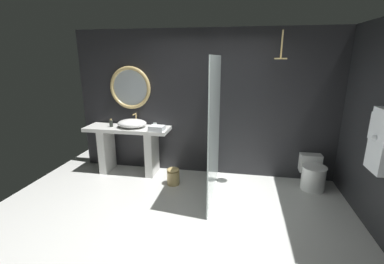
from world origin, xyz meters
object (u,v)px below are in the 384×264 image
object	(u,v)px
hanging_bathrobe	(382,139)
soap_dispenser	(111,123)
vessel_sink	(132,123)
toilet	(312,174)
folded_hand_towel	(157,128)
tumbler_cup	(155,126)
rain_shower_head	(281,55)
round_wall_mirror	(130,88)
waste_bin	(173,176)

from	to	relation	value
hanging_bathrobe	soap_dispenser	bearing A→B (deg)	162.83
vessel_sink	toilet	distance (m)	3.24
hanging_bathrobe	folded_hand_towel	world-z (taller)	hanging_bathrobe
tumbler_cup	soap_dispenser	xyz separation A→B (m)	(-0.83, -0.04, 0.02)
vessel_sink	folded_hand_towel	world-z (taller)	vessel_sink
rain_shower_head	vessel_sink	bearing A→B (deg)	176.06
tumbler_cup	folded_hand_towel	distance (m)	0.18
tumbler_cup	hanging_bathrobe	distance (m)	3.33
vessel_sink	tumbler_cup	distance (m)	0.43
toilet	vessel_sink	bearing A→B (deg)	179.39
soap_dispenser	round_wall_mirror	size ratio (longest dim) A/B	0.19
toilet	folded_hand_towel	world-z (taller)	folded_hand_towel
vessel_sink	folded_hand_towel	distance (m)	0.54
rain_shower_head	toilet	size ratio (longest dim) A/B	0.70
round_wall_mirror	waste_bin	bearing A→B (deg)	-31.95
vessel_sink	rain_shower_head	world-z (taller)	rain_shower_head
rain_shower_head	hanging_bathrobe	xyz separation A→B (m)	(1.03, -1.06, -0.91)
waste_bin	folded_hand_towel	distance (m)	0.87
hanging_bathrobe	waste_bin	bearing A→B (deg)	161.67
round_wall_mirror	hanging_bathrobe	bearing A→B (deg)	-22.18
toilet	rain_shower_head	bearing A→B (deg)	-168.76
hanging_bathrobe	round_wall_mirror	bearing A→B (deg)	157.82
round_wall_mirror	toilet	size ratio (longest dim) A/B	1.35
round_wall_mirror	folded_hand_towel	size ratio (longest dim) A/B	3.11
waste_bin	toilet	bearing A→B (deg)	7.89
soap_dispenser	folded_hand_towel	size ratio (longest dim) A/B	0.58
vessel_sink	hanging_bathrobe	world-z (taller)	hanging_bathrobe
vessel_sink	round_wall_mirror	bearing A→B (deg)	112.11
waste_bin	round_wall_mirror	bearing A→B (deg)	148.05
toilet	folded_hand_towel	distance (m)	2.73
folded_hand_towel	soap_dispenser	bearing A→B (deg)	172.27
rain_shower_head	toilet	world-z (taller)	rain_shower_head
waste_bin	folded_hand_towel	xyz separation A→B (m)	(-0.33, 0.20, 0.78)
tumbler_cup	toilet	distance (m)	2.82
rain_shower_head	toilet	bearing A→B (deg)	11.24
rain_shower_head	soap_dispenser	bearing A→B (deg)	177.21
round_wall_mirror	hanging_bathrobe	xyz separation A→B (m)	(3.60, -1.47, -0.34)
tumbler_cup	soap_dispenser	size ratio (longest dim) A/B	0.67
toilet	folded_hand_towel	bearing A→B (deg)	-177.39
waste_bin	vessel_sink	bearing A→B (deg)	157.29
soap_dispenser	vessel_sink	bearing A→B (deg)	4.42
hanging_bathrobe	waste_bin	world-z (taller)	hanging_bathrobe
tumbler_cup	round_wall_mirror	bearing A→B (deg)	156.74
tumbler_cup	soap_dispenser	bearing A→B (deg)	-177.49
soap_dispenser	waste_bin	xyz separation A→B (m)	(1.24, -0.32, -0.80)
vessel_sink	rain_shower_head	bearing A→B (deg)	-3.94
tumbler_cup	hanging_bathrobe	bearing A→B (deg)	-22.00
hanging_bathrobe	waste_bin	xyz separation A→B (m)	(-2.66, 0.88, -1.09)
vessel_sink	tumbler_cup	world-z (taller)	vessel_sink
rain_shower_head	folded_hand_towel	size ratio (longest dim) A/B	1.62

